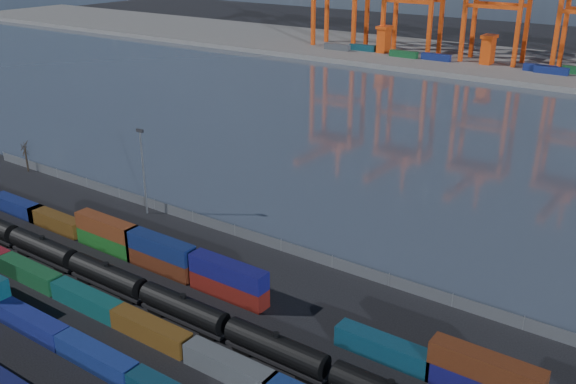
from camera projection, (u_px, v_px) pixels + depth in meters
The scene contains 12 objects.
ground at pixel (160, 329), 86.21m from camera, with size 700.00×700.00×0.00m, color black.
harbor_water at pixel (455, 139), 165.73m from camera, with size 700.00×700.00×0.00m, color #313A47.
far_quay at pixel (559, 70), 244.88m from camera, with size 700.00×70.00×2.00m, color #514F4C.
container_row_south at pixel (34, 321), 84.53m from camera, with size 140.07×2.58×5.50m.
container_row_mid at pixel (141, 326), 84.49m from camera, with size 128.74×2.60×2.77m.
container_row_north at pixel (224, 281), 93.40m from camera, with size 142.37×2.65×5.65m.
tanker_string at pixel (144, 292), 90.88m from camera, with size 123.07×3.13×4.48m.
waterfront_fence at pixel (281, 246), 107.04m from camera, with size 160.12×0.12×2.20m.
bare_tree at pixel (26, 156), 141.97m from camera, with size 1.80×1.88×7.19m.
yard_light_mast at pixel (143, 167), 118.44m from camera, with size 1.60×0.40×16.60m.
quay_containers at pixel (520, 66), 238.88m from camera, with size 172.58×10.99×2.60m.
straddle_carriers at pixel (548, 55), 236.08m from camera, with size 140.00×7.00×11.10m.
Camera 1 is at (56.21, -49.66, 49.48)m, focal length 40.00 mm.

